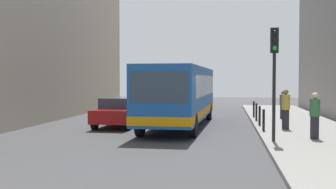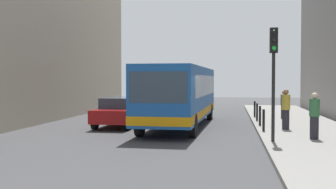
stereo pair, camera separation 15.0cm
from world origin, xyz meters
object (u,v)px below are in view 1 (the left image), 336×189
(bollard_near, at_px, (264,120))
(bollard_far, at_px, (256,112))
(bollard_mid, at_px, (260,116))
(pedestrian_mid_sidewalk, at_px, (286,109))
(bollard_farthest, at_px, (254,109))
(pedestrian_near_signal, at_px, (315,116))
(car_beside_bus, at_px, (120,111))
(traffic_light, at_px, (274,63))
(pedestrian_far_sidewalk, at_px, (283,105))
(bus, at_px, (181,93))

(bollard_near, height_order, bollard_far, same)
(bollard_mid, relative_size, pedestrian_mid_sidewalk, 0.52)
(bollard_far, xyz_separation_m, bollard_farthest, (0.00, 2.33, 0.00))
(bollard_farthest, height_order, pedestrian_near_signal, pedestrian_near_signal)
(pedestrian_near_signal, relative_size, pedestrian_mid_sidewalk, 0.97)
(bollard_farthest, bearing_deg, bollard_far, -90.00)
(car_beside_bus, distance_m, bollard_mid, 6.98)
(traffic_light, relative_size, bollard_mid, 4.32)
(bollard_near, relative_size, bollard_mid, 1.00)
(bollard_mid, bearing_deg, car_beside_bus, -178.23)
(car_beside_bus, height_order, traffic_light, traffic_light)
(bollard_near, relative_size, pedestrian_mid_sidewalk, 0.52)
(bollard_farthest, height_order, pedestrian_far_sidewalk, pedestrian_far_sidewalk)
(car_beside_bus, height_order, pedestrian_near_signal, pedestrian_near_signal)
(pedestrian_near_signal, bearing_deg, bollard_farthest, 61.72)
(bollard_mid, height_order, bollard_farthest, same)
(car_beside_bus, xyz_separation_m, pedestrian_near_signal, (8.67, -4.37, 0.25))
(car_beside_bus, bearing_deg, bollard_near, 164.88)
(car_beside_bus, distance_m, pedestrian_mid_sidewalk, 8.12)
(car_beside_bus, relative_size, pedestrian_mid_sidewalk, 2.45)
(bus, distance_m, traffic_light, 7.07)
(car_beside_bus, bearing_deg, bollard_farthest, -143.34)
(traffic_light, height_order, bollard_near, traffic_light)
(bollard_far, bearing_deg, bollard_near, -90.00)
(car_beside_bus, xyz_separation_m, pedestrian_far_sidewalk, (8.59, 4.14, 0.16))
(pedestrian_near_signal, bearing_deg, bus, 100.74)
(pedestrian_mid_sidewalk, bearing_deg, bollard_far, 169.06)
(bollard_far, bearing_deg, pedestrian_mid_sidewalk, -75.17)
(bus, distance_m, pedestrian_mid_sidewalk, 5.32)
(traffic_light, relative_size, pedestrian_far_sidewalk, 2.56)
(bollard_far, bearing_deg, traffic_light, -89.26)
(traffic_light, bearing_deg, bollard_mid, 91.06)
(traffic_light, xyz_separation_m, pedestrian_far_sidewalk, (1.51, 9.35, -2.06))
(traffic_light, height_order, bollard_far, traffic_light)
(bollard_far, height_order, pedestrian_near_signal, pedestrian_near_signal)
(bollard_mid, distance_m, pedestrian_near_signal, 4.90)
(bus, relative_size, bollard_mid, 11.69)
(bollard_near, xyz_separation_m, bollard_mid, (0.00, 2.33, 0.00))
(pedestrian_mid_sidewalk, bearing_deg, bollard_farthest, 163.63)
(bus, xyz_separation_m, bollard_far, (3.93, 2.09, -1.10))
(bollard_near, bearing_deg, bollard_mid, 90.00)
(bollard_near, bearing_deg, car_beside_bus, 163.15)
(bollard_farthest, bearing_deg, bollard_mid, -90.00)
(bollard_mid, distance_m, bollard_far, 2.33)
(bus, xyz_separation_m, bollard_mid, (3.93, -0.24, -1.10))
(bollard_near, xyz_separation_m, pedestrian_mid_sidewalk, (1.03, 0.77, 0.44))
(car_beside_bus, relative_size, pedestrian_far_sidewalk, 2.78)
(traffic_light, distance_m, bollard_far, 8.11)
(car_beside_bus, relative_size, bollard_far, 4.69)
(car_beside_bus, distance_m, traffic_light, 9.06)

